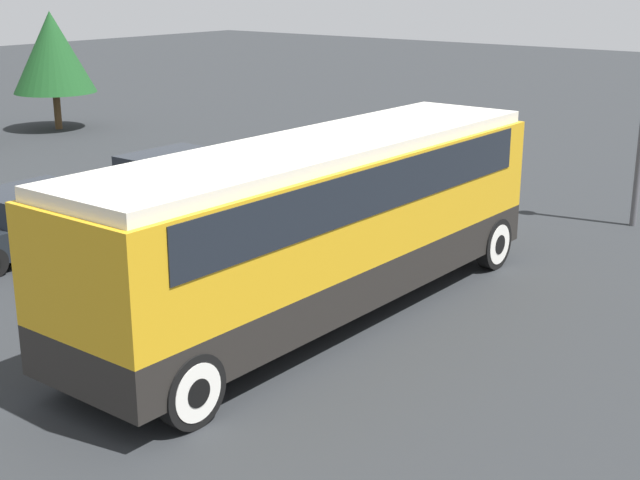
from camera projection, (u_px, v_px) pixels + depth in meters
The scene contains 5 objects.
ground_plane at pixel (320, 317), 16.28m from camera, with size 120.00×120.00×0.00m, color #26282B.
tour_bus at pixel (323, 212), 15.79m from camera, with size 10.73×2.62×3.25m.
parked_car_near at pixel (174, 181), 23.54m from camera, with size 4.73×1.85×1.53m.
parked_car_mid at pixel (36, 220), 19.93m from camera, with size 4.29×1.95×1.47m.
tree_left at pixel (52, 52), 34.93m from camera, with size 3.22×3.22×4.61m.
Camera 1 is at (-11.92, -9.40, 6.04)m, focal length 50.00 mm.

